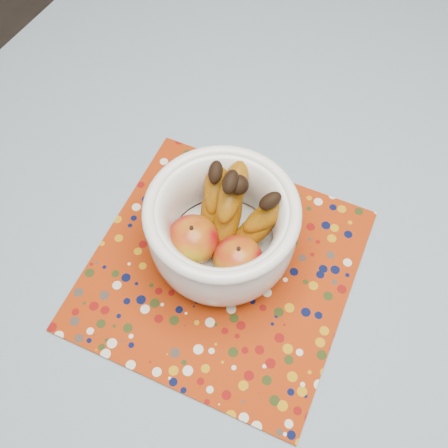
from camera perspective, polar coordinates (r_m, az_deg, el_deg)
table at (r=0.83m, az=10.25°, el=-4.42°), size 1.20×1.20×0.75m
tablecloth at (r=0.76m, az=11.21°, el=-1.84°), size 1.32×1.32×0.01m
placemat at (r=0.72m, az=-0.28°, el=-4.88°), size 0.38×0.38×0.00m
fruit_bowl at (r=0.67m, az=0.23°, el=0.00°), size 0.21×0.20×0.14m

